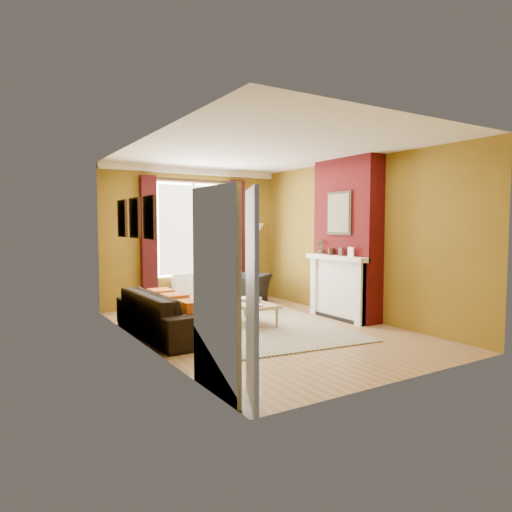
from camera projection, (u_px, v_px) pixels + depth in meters
name	position (u px, v px, depth m)	size (l,w,h in m)	color
ground	(264.00, 329.00, 7.20)	(5.50, 5.50, 0.00)	olive
room_walls	(287.00, 241.00, 7.66)	(3.82, 5.54, 2.83)	brown
striped_rug	(249.00, 324.00, 7.51)	(2.97, 3.84, 0.02)	#33678E
sofa	(167.00, 313.00, 6.84)	(2.26, 0.88, 0.66)	black
armchair	(245.00, 290.00, 9.34)	(0.98, 0.85, 0.64)	black
coffee_table	(249.00, 305.00, 7.55)	(0.57, 1.12, 0.37)	tan
wicker_stool	(233.00, 292.00, 9.59)	(0.44, 0.44, 0.45)	#A57447
floor_lamp	(259.00, 240.00, 9.87)	(0.32, 0.32, 1.68)	black
book_a	(251.00, 306.00, 7.14)	(0.19, 0.25, 0.02)	#999999
book_b	(237.00, 299.00, 7.86)	(0.20, 0.27, 0.02)	#999999
mug	(259.00, 300.00, 7.52)	(0.09, 0.09, 0.09)	#999999
tv_remote	(243.00, 301.00, 7.64)	(0.08, 0.16, 0.02)	#252528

